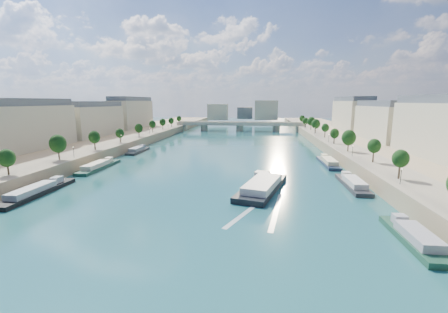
# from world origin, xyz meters

# --- Properties ---
(ground) EXTENTS (700.00, 700.00, 0.00)m
(ground) POSITION_xyz_m (0.00, 100.00, 0.00)
(ground) COLOR #0E3B3E
(ground) RESTS_ON ground
(quay_left) EXTENTS (44.00, 520.00, 5.00)m
(quay_left) POSITION_xyz_m (-72.00, 100.00, 2.50)
(quay_left) COLOR #9E8460
(quay_left) RESTS_ON ground
(quay_right) EXTENTS (44.00, 520.00, 5.00)m
(quay_right) POSITION_xyz_m (72.00, 100.00, 2.50)
(quay_right) COLOR #9E8460
(quay_right) RESTS_ON ground
(pave_left) EXTENTS (14.00, 520.00, 0.10)m
(pave_left) POSITION_xyz_m (-57.00, 100.00, 5.05)
(pave_left) COLOR gray
(pave_left) RESTS_ON quay_left
(pave_right) EXTENTS (14.00, 520.00, 0.10)m
(pave_right) POSITION_xyz_m (57.00, 100.00, 5.05)
(pave_right) COLOR gray
(pave_right) RESTS_ON quay_right
(trees_left) EXTENTS (4.80, 268.80, 8.26)m
(trees_left) POSITION_xyz_m (-55.00, 102.00, 10.48)
(trees_left) COLOR #382B1E
(trees_left) RESTS_ON ground
(trees_right) EXTENTS (4.80, 268.80, 8.26)m
(trees_right) POSITION_xyz_m (55.00, 110.00, 10.48)
(trees_right) COLOR #382B1E
(trees_right) RESTS_ON ground
(lamps_left) EXTENTS (0.36, 200.36, 4.28)m
(lamps_left) POSITION_xyz_m (-52.50, 90.00, 7.78)
(lamps_left) COLOR black
(lamps_left) RESTS_ON ground
(lamps_right) EXTENTS (0.36, 200.36, 4.28)m
(lamps_right) POSITION_xyz_m (52.50, 105.00, 7.78)
(lamps_right) COLOR black
(lamps_right) RESTS_ON ground
(buildings_left) EXTENTS (16.00, 226.00, 23.20)m
(buildings_left) POSITION_xyz_m (-85.00, 112.00, 16.45)
(buildings_left) COLOR beige
(buildings_left) RESTS_ON ground
(buildings_right) EXTENTS (16.00, 226.00, 23.20)m
(buildings_right) POSITION_xyz_m (85.00, 112.00, 16.45)
(buildings_right) COLOR beige
(buildings_right) RESTS_ON ground
(skyline) EXTENTS (79.00, 42.00, 22.00)m
(skyline) POSITION_xyz_m (3.19, 319.52, 14.66)
(skyline) COLOR beige
(skyline) RESTS_ON ground
(bridge) EXTENTS (112.00, 12.00, 8.15)m
(bridge) POSITION_xyz_m (0.00, 232.10, 5.08)
(bridge) COLOR #C1B79E
(bridge) RESTS_ON ground
(tour_barge) EXTENTS (16.63, 31.77, 4.15)m
(tour_barge) POSITION_xyz_m (17.72, 52.65, 1.21)
(tour_barge) COLOR black
(tour_barge) RESTS_ON ground
(wake) EXTENTS (14.50, 25.89, 0.04)m
(wake) POSITION_xyz_m (17.72, 36.12, 0.02)
(wake) COLOR silver
(wake) RESTS_ON ground
(moored_barges_left) EXTENTS (5.00, 160.34, 3.60)m
(moored_barges_left) POSITION_xyz_m (-45.50, 50.32, 0.84)
(moored_barges_left) COLOR #1A2139
(moored_barges_left) RESTS_ON ground
(moored_barges_right) EXTENTS (5.00, 129.93, 3.60)m
(moored_barges_right) POSITION_xyz_m (45.50, 41.14, 0.84)
(moored_barges_right) COLOR black
(moored_barges_right) RESTS_ON ground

